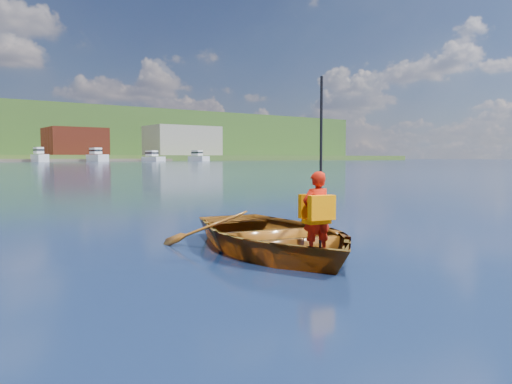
{
  "coord_description": "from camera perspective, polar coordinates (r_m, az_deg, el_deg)",
  "views": [
    {
      "loc": [
        -4.82,
        -5.06,
        1.31
      ],
      "look_at": [
        -0.88,
        0.33,
        0.84
      ],
      "focal_mm": 35.0,
      "sensor_mm": 36.0,
      "label": 1
    }
  ],
  "objects": [
    {
      "name": "child_paddler",
      "position": [
        6.18,
        6.95,
        -2.23
      ],
      "size": [
        0.42,
        0.39,
        2.22
      ],
      "color": "red",
      "rests_on": "ground"
    },
    {
      "name": "rowboat",
      "position": [
        6.94,
        1.96,
        -5.0
      ],
      "size": [
        3.26,
        4.06,
        0.75
      ],
      "color": "brown",
      "rests_on": "ground"
    },
    {
      "name": "ground",
      "position": [
        7.11,
        7.33,
        -6.64
      ],
      "size": [
        600.0,
        600.0,
        0.0
      ],
      "color": "#0E1F47",
      "rests_on": "ground"
    }
  ]
}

